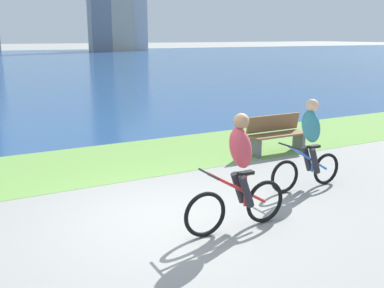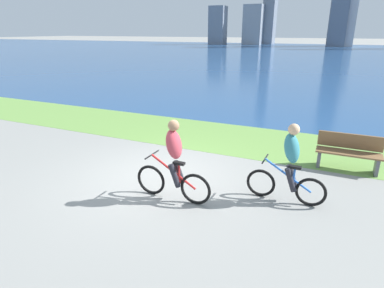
# 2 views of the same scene
# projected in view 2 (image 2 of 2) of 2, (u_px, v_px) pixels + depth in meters

# --- Properties ---
(ground_plane) EXTENTS (300.00, 300.00, 0.00)m
(ground_plane) POSITION_uv_depth(u_px,v_px,m) (159.00, 176.00, 7.71)
(ground_plane) COLOR gray
(grass_strip_bayside) EXTENTS (120.00, 3.05, 0.01)m
(grass_strip_bayside) POSITION_uv_depth(u_px,v_px,m) (212.00, 135.00, 10.70)
(grass_strip_bayside) COLOR #6B9947
(grass_strip_bayside) RESTS_ON ground
(bay_water_surface) EXTENTS (300.00, 78.12, 0.00)m
(bay_water_surface) POSITION_uv_depth(u_px,v_px,m) (315.00, 55.00, 45.55)
(bay_water_surface) COLOR navy
(bay_water_surface) RESTS_ON ground
(cyclist_lead) EXTENTS (1.68, 0.52, 1.69)m
(cyclist_lead) POSITION_uv_depth(u_px,v_px,m) (174.00, 161.00, 6.40)
(cyclist_lead) COLOR black
(cyclist_lead) RESTS_ON ground
(cyclist_trailing) EXTENTS (1.59, 0.52, 1.64)m
(cyclist_trailing) POSITION_uv_depth(u_px,v_px,m) (290.00, 164.00, 6.33)
(cyclist_trailing) COLOR black
(cyclist_trailing) RESTS_ON ground
(bench_near_path) EXTENTS (1.50, 0.47, 0.90)m
(bench_near_path) POSITION_uv_depth(u_px,v_px,m) (348.00, 152.00, 7.98)
(bench_near_path) COLOR brown
(bench_near_path) RESTS_ON ground
(city_skyline_far_shore) EXTENTS (56.46, 10.89, 23.63)m
(city_skyline_far_shore) POSITION_uv_depth(u_px,v_px,m) (363.00, 4.00, 65.58)
(city_skyline_far_shore) COLOR slate
(city_skyline_far_shore) RESTS_ON ground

